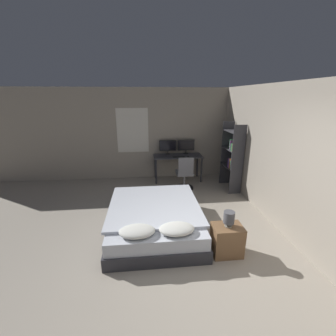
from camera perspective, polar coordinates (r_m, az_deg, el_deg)
The scene contains 13 objects.
ground_plane at distance 3.56m, azimuth 5.64°, elevation -25.93°, with size 20.00×20.00×0.00m, color #9E9384.
wall_back at distance 6.88m, azimuth -1.24°, elevation 8.58°, with size 12.00×0.08×2.70m.
wall_side_right at distance 4.87m, azimuth 25.54°, elevation 2.93°, with size 0.06×12.00×2.70m.
bed at distance 4.35m, azimuth -3.37°, elevation -12.66°, with size 1.69×2.10×0.57m.
nightstand at distance 3.90m, azimuth 14.73°, elevation -17.26°, with size 0.47×0.36×0.51m.
bedside_lamp at distance 3.68m, azimuth 15.23°, elevation -12.06°, with size 0.17×0.17×0.25m.
desk at distance 6.71m, azimuth 2.51°, elevation 2.38°, with size 1.43×0.62×0.77m.
monitor_left at distance 6.79m, azimuth -0.05°, elevation 5.59°, with size 0.51×0.16×0.43m.
monitor_right at distance 6.87m, azimuth 4.61°, elevation 5.67°, with size 0.51×0.16×0.43m.
keyboard at distance 6.48m, azimuth 2.80°, elevation 2.82°, with size 0.35×0.13×0.02m.
computer_mouse at distance 6.52m, azimuth 5.11°, elevation 2.96°, with size 0.07×0.05×0.04m.
office_chair at distance 6.11m, azimuth 4.24°, elevation -2.08°, with size 0.52×0.52×0.94m.
bookshelf at distance 6.17m, azimuth 16.25°, elevation 3.24°, with size 0.33×0.79×1.80m.
Camera 1 is at (-0.58, -2.51, 2.45)m, focal length 24.00 mm.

